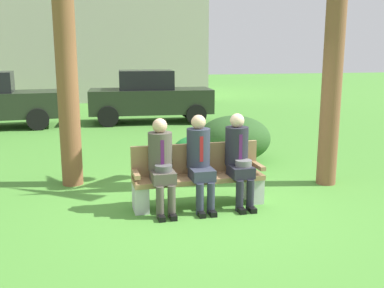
{
  "coord_description": "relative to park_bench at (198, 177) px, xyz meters",
  "views": [
    {
      "loc": [
        -1.75,
        -5.86,
        2.2
      ],
      "look_at": [
        -0.12,
        0.49,
        0.85
      ],
      "focal_mm": 41.1,
      "sensor_mm": 36.0,
      "label": 1
    }
  ],
  "objects": [
    {
      "name": "ground_plane",
      "position": [
        0.12,
        -0.15,
        -0.42
      ],
      "size": [
        80.0,
        80.0,
        0.0
      ],
      "primitive_type": "plane",
      "color": "#4A8D33"
    },
    {
      "name": "park_bench",
      "position": [
        0.0,
        0.0,
        0.0
      ],
      "size": [
        1.92,
        0.44,
        0.9
      ],
      "color": "#99754C",
      "rests_on": "ground"
    },
    {
      "name": "seated_man_left",
      "position": [
        -0.56,
        -0.13,
        0.31
      ],
      "size": [
        0.34,
        0.72,
        1.32
      ],
      "color": "#4C473D",
      "rests_on": "ground"
    },
    {
      "name": "seated_man_middle",
      "position": [
        -0.0,
        -0.12,
        0.33
      ],
      "size": [
        0.34,
        0.72,
        1.35
      ],
      "color": "#2D3342",
      "rests_on": "ground"
    },
    {
      "name": "seated_man_right",
      "position": [
        0.58,
        -0.13,
        0.33
      ],
      "size": [
        0.34,
        0.72,
        1.35
      ],
      "color": "#23232D",
      "rests_on": "ground"
    },
    {
      "name": "shrub_near_bench",
      "position": [
        1.43,
        2.42,
        0.05
      ],
      "size": [
        1.52,
        1.39,
        0.95
      ],
      "primitive_type": "ellipsoid",
      "color": "#2B5323",
      "rests_on": "ground"
    },
    {
      "name": "shrub_mid_lawn",
      "position": [
        0.6,
        2.33,
        -0.13
      ],
      "size": [
        0.94,
        0.86,
        0.59
      ],
      "primitive_type": "ellipsoid",
      "color": "#1F7A30",
      "rests_on": "ground"
    },
    {
      "name": "parked_car_far",
      "position": [
        0.59,
        8.13,
        0.41
      ],
      "size": [
        4.02,
        1.99,
        1.68
      ],
      "color": "#232D1E",
      "rests_on": "ground"
    },
    {
      "name": "building_backdrop",
      "position": [
        -2.04,
        18.38,
        3.96
      ],
      "size": [
        13.59,
        8.34,
        8.73
      ],
      "color": "#AEAA99",
      "rests_on": "ground"
    }
  ]
}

